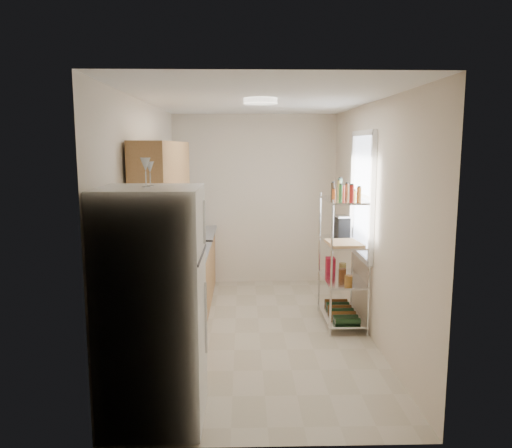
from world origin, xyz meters
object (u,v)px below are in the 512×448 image
Objects in this scene: frying_pan_large at (182,241)px; espresso_machine at (342,226)px; cutting_board at (344,243)px; rice_cooker at (177,245)px; refrigerator at (153,306)px.

espresso_machine reaches higher than frying_pan_large.
cutting_board is at bearing -7.97° from frying_pan_large.
frying_pan_large is at bearing 92.64° from rice_cooker.
rice_cooker is 0.51× the size of cutting_board.
rice_cooker is 0.63m from frying_pan_large.
frying_pan_large is 1.09× the size of espresso_machine.
refrigerator is at bearing -134.67° from cutting_board.
refrigerator is 3.04m from espresso_machine.
rice_cooker is at bearing -74.98° from frying_pan_large.
cutting_board is 0.52m from espresso_machine.
cutting_board is at bearing -2.69° from rice_cooker.
rice_cooker is at bearing 177.31° from cutting_board.
frying_pan_large is (-0.03, 0.63, -0.07)m from rice_cooker.
refrigerator reaches higher than frying_pan_large.
cutting_board is (1.84, 1.86, 0.12)m from refrigerator.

